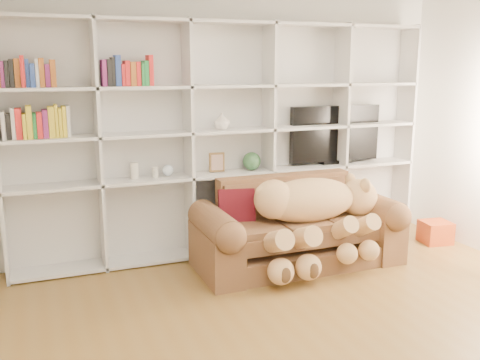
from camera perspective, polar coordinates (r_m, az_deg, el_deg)
name	(u,v)px	position (r m, az deg, el deg)	size (l,w,h in m)	color
floor	(347,356)	(3.94, 11.30, -17.91)	(5.00, 5.00, 0.00)	brown
wall_back	(223,124)	(5.70, -1.83, 6.03)	(5.00, 0.02, 2.70)	white
bookshelf	(205,130)	(5.50, -3.71, 5.32)	(4.43, 0.35, 2.40)	silver
sofa	(297,232)	(5.39, 6.05, -5.57)	(2.03, 0.88, 0.85)	brown
teddy_bear	(314,210)	(5.22, 7.87, -3.20)	(1.46, 0.82, 0.85)	#DEBD6F
throw_pillow	(237,207)	(5.20, -0.37, -2.88)	(0.35, 0.11, 0.35)	#4F0D12
gift_box	(435,232)	(6.41, 20.12, -5.24)	(0.31, 0.29, 0.25)	#AD3E17
tv	(335,135)	(6.14, 10.09, 4.76)	(1.10, 0.18, 0.65)	black
picture_frame	(217,162)	(5.52, -2.49, 1.91)	(0.16, 0.03, 0.20)	brown
green_vase	(252,161)	(5.66, 1.26, 2.02)	(0.19, 0.19, 0.19)	#305E35
figurine_tall	(134,171)	(5.32, -11.20, 0.96)	(0.08, 0.08, 0.16)	beige
figurine_short	(155,172)	(5.36, -9.02, 0.81)	(0.06, 0.06, 0.10)	beige
snow_globe	(168,170)	(5.39, -7.70, 1.03)	(0.11, 0.11, 0.11)	white
shelf_vase	(222,121)	(5.48, -1.95, 6.30)	(0.16, 0.16, 0.17)	white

